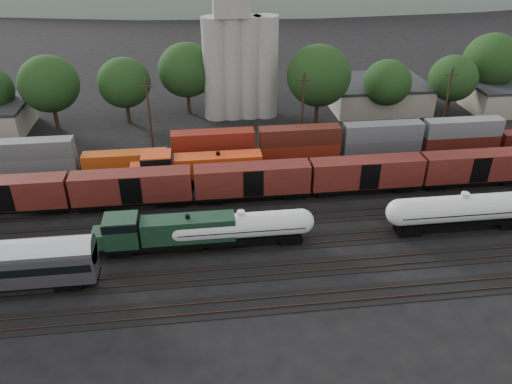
{
  "coord_description": "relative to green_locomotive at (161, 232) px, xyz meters",
  "views": [
    {
      "loc": [
        -4.62,
        -51.82,
        34.05
      ],
      "look_at": [
        2.05,
        2.0,
        3.0
      ],
      "focal_mm": 35.0,
      "sensor_mm": 36.0,
      "label": 1
    }
  ],
  "objects": [
    {
      "name": "orange_locomotive",
      "position": [
        3.87,
        15.0,
        0.2
      ],
      "size": [
        19.86,
        3.31,
        4.97
      ],
      "color": "black",
      "rests_on": "ground"
    },
    {
      "name": "tank_car_b",
      "position": [
        35.21,
        -0.0,
        0.27
      ],
      "size": [
        18.58,
        3.33,
        4.87
      ],
      "color": "silver",
      "rests_on": "ground"
    },
    {
      "name": "industrial_sheds",
      "position": [
        16.07,
        40.25,
        -0.05
      ],
      "size": [
        119.38,
        17.26,
        5.1
      ],
      "color": "#9E937F",
      "rests_on": "ground"
    },
    {
      "name": "tracks",
      "position": [
        9.45,
        5.0,
        -2.56
      ],
      "size": [
        180.0,
        33.2,
        0.2
      ],
      "color": "black",
      "rests_on": "ground"
    },
    {
      "name": "ground",
      "position": [
        9.45,
        5.0,
        -2.61
      ],
      "size": [
        600.0,
        600.0,
        0.0
      ],
      "primitive_type": "plane",
      "color": "black"
    },
    {
      "name": "tree_band",
      "position": [
        7.97,
        40.93,
        5.1
      ],
      "size": [
        162.22,
        21.43,
        14.16
      ],
      "color": "black",
      "rests_on": "ground"
    },
    {
      "name": "utility_poles",
      "position": [
        9.45,
        27.0,
        3.6
      ],
      "size": [
        122.2,
        0.36,
        12.0
      ],
      "color": "black",
      "rests_on": "ground"
    },
    {
      "name": "container_wall",
      "position": [
        27.67,
        20.0,
        0.02
      ],
      "size": [
        185.75,
        2.6,
        5.8
      ],
      "color": "black",
      "rests_on": "ground"
    },
    {
      "name": "tank_car_a",
      "position": [
        8.92,
        -0.0,
        0.01
      ],
      "size": [
        16.79,
        3.01,
        4.4
      ],
      "color": "silver",
      "rests_on": "ground"
    },
    {
      "name": "boxcar_string",
      "position": [
        19.07,
        10.0,
        0.51
      ],
      "size": [
        153.6,
        2.9,
        4.2
      ],
      "color": "black",
      "rests_on": "ground"
    },
    {
      "name": "distant_hills",
      "position": [
        33.36,
        265.0,
        -23.17
      ],
      "size": [
        860.0,
        286.0,
        130.0
      ],
      "color": "#59665B",
      "rests_on": "ground"
    },
    {
      "name": "green_locomotive",
      "position": [
        0.0,
        0.0,
        0.0
      ],
      "size": [
        17.29,
        3.05,
        4.58
      ],
      "color": "black",
      "rests_on": "ground"
    },
    {
      "name": "grain_silo",
      "position": [
        12.73,
        41.0,
        8.65
      ],
      "size": [
        13.4,
        5.0,
        29.0
      ],
      "color": "#9A978D",
      "rests_on": "ground"
    }
  ]
}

